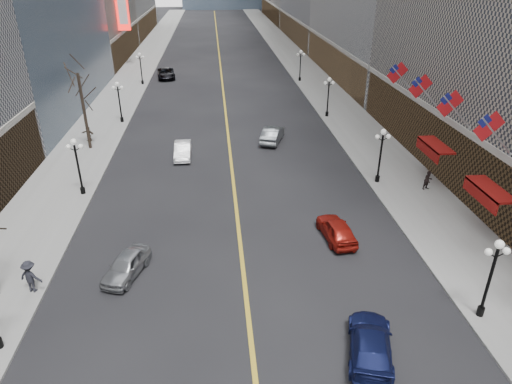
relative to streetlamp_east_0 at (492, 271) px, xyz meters
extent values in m
cube|color=gray|center=(2.20, 56.00, -2.83)|extent=(6.00, 230.00, 0.15)
cube|color=gray|center=(-25.80, 56.00, -2.83)|extent=(6.00, 230.00, 0.15)
cube|color=gold|center=(-11.80, 66.00, -2.89)|extent=(0.25, 200.00, 0.02)
cube|color=brown|center=(6.60, 15.00, -0.30)|extent=(2.80, 41.00, 5.00)
cube|color=brown|center=(6.60, 54.00, -0.30)|extent=(2.80, 35.00, 5.00)
cube|color=brown|center=(6.60, 92.00, -0.30)|extent=(2.80, 39.00, 5.00)
cube|color=brown|center=(6.60, 135.00, -0.30)|extent=(2.80, 45.00, 5.00)
cube|color=brown|center=(-30.20, 73.00, -0.30)|extent=(2.80, 29.00, 5.00)
cube|color=brown|center=(-30.20, 107.00, -0.30)|extent=(2.80, 37.00, 5.00)
cylinder|color=black|center=(0.00, 0.00, -2.50)|extent=(0.36, 0.36, 0.50)
cylinder|color=black|center=(0.00, 0.00, -0.75)|extent=(0.16, 0.16, 4.00)
sphere|color=white|center=(0.00, 0.00, 1.55)|extent=(0.44, 0.44, 0.44)
sphere|color=white|center=(-0.45, 0.00, 1.15)|extent=(0.36, 0.36, 0.36)
sphere|color=white|center=(0.45, 0.00, 1.15)|extent=(0.36, 0.36, 0.36)
cylinder|color=black|center=(0.00, 16.00, -2.50)|extent=(0.36, 0.36, 0.50)
cylinder|color=black|center=(0.00, 16.00, -0.75)|extent=(0.16, 0.16, 4.00)
sphere|color=white|center=(0.00, 16.00, 1.55)|extent=(0.44, 0.44, 0.44)
sphere|color=white|center=(-0.45, 16.00, 1.15)|extent=(0.36, 0.36, 0.36)
sphere|color=white|center=(0.45, 16.00, 1.15)|extent=(0.36, 0.36, 0.36)
cylinder|color=black|center=(0.00, 34.00, -2.50)|extent=(0.36, 0.36, 0.50)
cylinder|color=black|center=(0.00, 34.00, -0.75)|extent=(0.16, 0.16, 4.00)
sphere|color=white|center=(0.00, 34.00, 1.55)|extent=(0.44, 0.44, 0.44)
sphere|color=white|center=(-0.45, 34.00, 1.15)|extent=(0.36, 0.36, 0.36)
sphere|color=white|center=(0.45, 34.00, 1.15)|extent=(0.36, 0.36, 0.36)
cylinder|color=black|center=(0.00, 52.00, -2.50)|extent=(0.36, 0.36, 0.50)
cylinder|color=black|center=(0.00, 52.00, -0.75)|extent=(0.16, 0.16, 4.00)
sphere|color=white|center=(0.00, 52.00, 1.55)|extent=(0.44, 0.44, 0.44)
sphere|color=white|center=(-0.45, 52.00, 1.15)|extent=(0.36, 0.36, 0.36)
sphere|color=white|center=(0.45, 52.00, 1.15)|extent=(0.36, 0.36, 0.36)
cylinder|color=black|center=(-23.60, 16.00, -2.50)|extent=(0.36, 0.36, 0.50)
cylinder|color=black|center=(-23.60, 16.00, -0.75)|extent=(0.16, 0.16, 4.00)
sphere|color=white|center=(-23.60, 16.00, 1.55)|extent=(0.44, 0.44, 0.44)
sphere|color=white|center=(-24.05, 16.00, 1.15)|extent=(0.36, 0.36, 0.36)
sphere|color=white|center=(-23.15, 16.00, 1.15)|extent=(0.36, 0.36, 0.36)
cylinder|color=black|center=(-23.60, 34.00, -2.50)|extent=(0.36, 0.36, 0.50)
cylinder|color=black|center=(-23.60, 34.00, -0.75)|extent=(0.16, 0.16, 4.00)
sphere|color=white|center=(-23.60, 34.00, 1.55)|extent=(0.44, 0.44, 0.44)
sphere|color=white|center=(-24.05, 34.00, 1.15)|extent=(0.36, 0.36, 0.36)
sphere|color=white|center=(-23.15, 34.00, 1.15)|extent=(0.36, 0.36, 0.36)
cylinder|color=black|center=(-23.60, 52.00, -2.50)|extent=(0.36, 0.36, 0.50)
cylinder|color=black|center=(-23.60, 52.00, -0.75)|extent=(0.16, 0.16, 4.00)
sphere|color=white|center=(-23.60, 52.00, 1.55)|extent=(0.44, 0.44, 0.44)
sphere|color=white|center=(-24.05, 52.00, 1.15)|extent=(0.36, 0.36, 0.36)
sphere|color=white|center=(-23.15, 52.00, 1.15)|extent=(0.36, 0.36, 0.36)
cylinder|color=#B2B2B7|center=(4.00, 8.00, 3.90)|extent=(2.49, 0.12, 2.49)
cube|color=red|center=(3.35, 8.00, 4.55)|extent=(1.94, 0.04, 1.94)
cube|color=navy|center=(3.00, 8.00, 4.90)|extent=(0.88, 0.06, 0.88)
cylinder|color=#B2B2B7|center=(4.00, 13.00, 3.90)|extent=(2.49, 0.12, 2.49)
cube|color=red|center=(3.35, 13.00, 4.55)|extent=(1.94, 0.04, 1.94)
cube|color=navy|center=(3.00, 13.00, 4.90)|extent=(0.88, 0.06, 0.88)
cylinder|color=#B2B2B7|center=(4.00, 18.00, 3.90)|extent=(2.49, 0.12, 2.49)
cube|color=red|center=(3.35, 18.00, 4.55)|extent=(1.94, 0.04, 1.94)
cube|color=navy|center=(3.00, 18.00, 4.90)|extent=(0.88, 0.06, 0.88)
cylinder|color=#B2B2B7|center=(4.00, 23.00, 3.90)|extent=(2.49, 0.12, 2.49)
cube|color=red|center=(3.35, 23.00, 4.55)|extent=(1.94, 0.04, 1.94)
cube|color=navy|center=(3.00, 23.00, 4.90)|extent=(0.88, 0.06, 0.88)
cube|color=maroon|center=(4.50, 8.00, 0.30)|extent=(1.40, 4.00, 0.15)
cube|color=maroon|center=(3.85, 8.00, -0.10)|extent=(0.10, 4.00, 0.90)
cube|color=maroon|center=(4.50, 16.00, 0.30)|extent=(1.40, 4.00, 0.15)
cube|color=maroon|center=(3.85, 16.00, -0.10)|extent=(0.10, 4.00, 0.90)
cylinder|color=#2D231C|center=(-25.30, 26.00, 0.85)|extent=(0.28, 0.28, 7.20)
imported|color=#979A9E|center=(-18.54, 5.29, -2.23)|extent=(2.81, 4.25, 1.34)
imported|color=white|center=(-16.22, 23.14, -2.21)|extent=(1.52, 4.23, 1.39)
imported|color=black|center=(-20.45, 56.04, -2.13)|extent=(3.26, 5.84, 1.54)
imported|color=#141B4D|center=(-6.42, -1.94, -2.21)|extent=(3.18, 5.14, 1.39)
imported|color=maroon|center=(-5.48, 8.01, -2.19)|extent=(2.15, 4.35, 1.43)
imported|color=#4E5356|center=(-7.38, 26.44, -2.13)|extent=(3.10, 4.99, 1.55)
imported|color=black|center=(3.47, 14.24, -1.98)|extent=(0.85, 0.64, 1.55)
imported|color=black|center=(-23.40, 4.11, -1.79)|extent=(1.34, 0.84, 1.92)
imported|color=#2F241A|center=(-25.86, 28.06, -2.00)|extent=(1.45, 0.93, 1.51)
camera|label=1|loc=(-13.07, -16.87, 13.39)|focal=32.00mm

